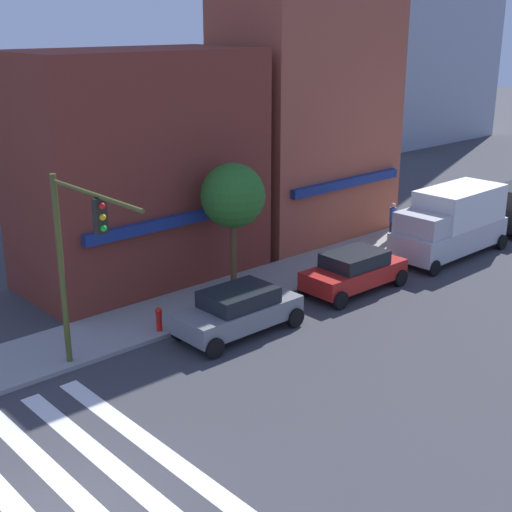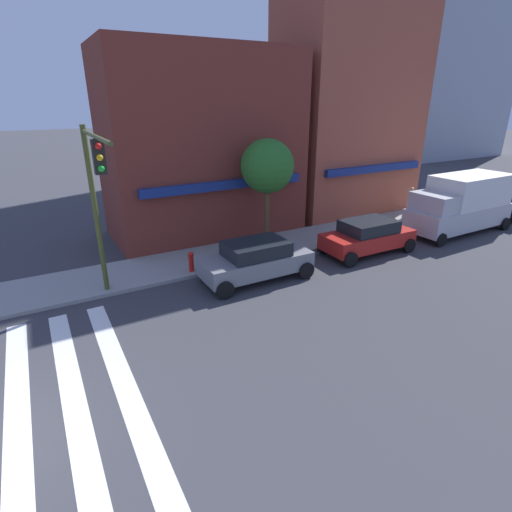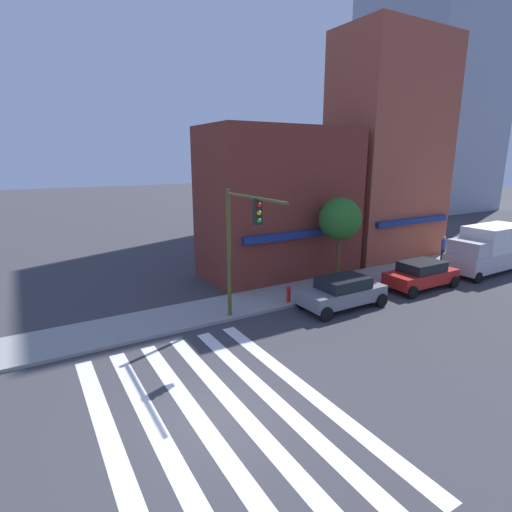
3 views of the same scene
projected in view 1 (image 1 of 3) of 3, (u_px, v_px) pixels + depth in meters
name	position (u px, v px, depth m)	size (l,w,h in m)	color
storefront_row	(247.00, 107.00, 30.96)	(18.33, 5.30, 15.59)	maroon
traffic_signal	(77.00, 246.00, 19.88)	(0.32, 4.63, 5.99)	#474C1E
sedan_grey	(239.00, 310.00, 23.91)	(4.41, 2.02, 1.59)	slate
sedan_red	(354.00, 270.00, 27.68)	(4.43, 2.02, 1.59)	#B21E19
box_truck_silver	(452.00, 221.00, 31.62)	(6.23, 2.42, 3.04)	#B7B7BC
pedestrian_blue_shirt	(393.00, 220.00, 33.71)	(0.32, 0.32, 1.77)	#23232D
fire_hydrant	(159.00, 318.00, 23.86)	(0.24, 0.24, 0.84)	red
street_tree	(233.00, 196.00, 26.29)	(2.41, 2.41, 5.00)	brown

